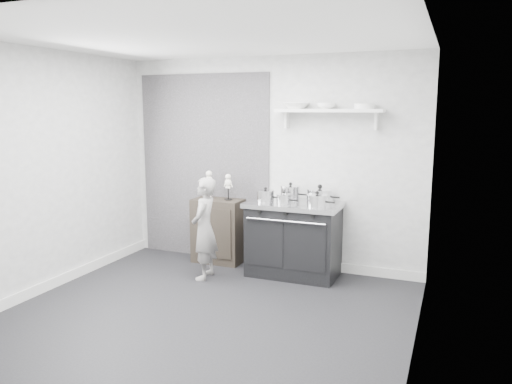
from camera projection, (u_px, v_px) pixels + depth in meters
The scene contains 16 objects.
ground at pixel (207, 313), 5.04m from camera, with size 4.00×4.00×0.00m, color black.
room_shell at pixel (203, 150), 4.94m from camera, with size 4.02×3.62×2.71m.
wall_shelf at pixel (329, 112), 5.94m from camera, with size 1.30×0.26×0.24m.
stove at pixel (294, 238), 6.15m from camera, with size 1.14×0.71×0.92m.
side_cabinet at pixel (218, 231), 6.68m from camera, with size 0.66×0.38×0.86m, color black.
child at pixel (204, 229), 5.99m from camera, with size 0.45×0.30×1.24m, color gray.
pot_front_left at pixel (266, 196), 6.08m from camera, with size 0.30×0.21×0.19m.
pot_back_left at pixel (290, 193), 6.19m from camera, with size 0.33×0.25×0.23m.
pot_back_right at pixel (320, 196), 6.06m from camera, with size 0.41×0.32×0.22m.
pot_front_right at pixel (317, 201), 5.79m from camera, with size 0.33×0.24×0.19m.
pot_front_center at pixel (284, 199), 5.97m from camera, with size 0.27×0.18×0.15m.
skeleton_full at pixel (209, 182), 6.62m from camera, with size 0.12×0.08×0.43m, color white, non-canonical shape.
skeleton_torso at pixel (228, 185), 6.52m from camera, with size 0.11×0.07×0.40m, color white, non-canonical shape.
bowl_large at pixel (296, 106), 6.08m from camera, with size 0.31×0.31×0.08m, color white.
bowl_small at pixel (326, 106), 5.94m from camera, with size 0.22×0.22×0.07m, color white.
plate_stack at pixel (365, 106), 5.77m from camera, with size 0.24×0.24×0.06m, color white.
Camera 1 is at (2.24, -4.23, 2.05)m, focal length 35.00 mm.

